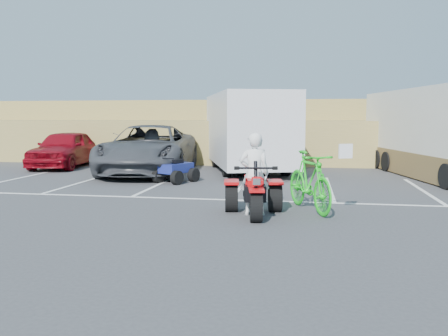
% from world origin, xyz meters
% --- Properties ---
extents(ground, '(100.00, 100.00, 0.00)m').
position_xyz_m(ground, '(0.00, 0.00, 0.00)').
color(ground, '#3C3C3F').
rests_on(ground, ground).
extents(parking_stripes, '(28.00, 5.16, 0.01)m').
position_xyz_m(parking_stripes, '(0.87, 4.07, 0.00)').
color(parking_stripes, white).
rests_on(parking_stripes, ground).
extents(grass_embankment, '(40.00, 8.50, 3.10)m').
position_xyz_m(grass_embankment, '(0.00, 15.48, 1.42)').
color(grass_embankment, olive).
rests_on(grass_embankment, ground).
extents(red_trike_atv, '(1.61, 1.97, 1.16)m').
position_xyz_m(red_trike_atv, '(0.87, 0.49, 0.00)').
color(red_trike_atv, '#BE0A0D').
rests_on(red_trike_atv, ground).
extents(rider, '(0.73, 0.54, 1.83)m').
position_xyz_m(rider, '(0.85, 0.64, 0.92)').
color(rider, white).
rests_on(rider, ground).
extents(green_dirt_bike, '(1.52, 2.38, 1.39)m').
position_xyz_m(green_dirt_bike, '(2.06, 1.29, 0.69)').
color(green_dirt_bike, '#14BF19').
rests_on(green_dirt_bike, ground).
extents(grey_pickup, '(3.83, 7.01, 1.86)m').
position_xyz_m(grey_pickup, '(-4.05, 7.89, 0.93)').
color(grey_pickup, '#404247').
rests_on(grey_pickup, ground).
extents(red_car, '(2.37, 4.87, 1.60)m').
position_xyz_m(red_car, '(-8.36, 9.32, 0.80)').
color(red_car, maroon).
rests_on(red_car, ground).
extents(cargo_trailer, '(4.52, 7.09, 3.08)m').
position_xyz_m(cargo_trailer, '(-0.32, 9.08, 1.67)').
color(cargo_trailer, silver).
rests_on(cargo_trailer, ground).
extents(rv_motorhome, '(3.98, 9.02, 3.15)m').
position_xyz_m(rv_motorhome, '(6.59, 8.53, 1.37)').
color(rv_motorhome, silver).
rests_on(rv_motorhome, ground).
extents(quad_atv_blue, '(1.45, 1.62, 0.87)m').
position_xyz_m(quad_atv_blue, '(-2.29, 5.44, 0.00)').
color(quad_atv_blue, navy).
rests_on(quad_atv_blue, ground).
extents(quad_atv_green, '(1.43, 1.77, 1.05)m').
position_xyz_m(quad_atv_green, '(-0.03, 8.10, 0.00)').
color(quad_atv_green, '#155212').
rests_on(quad_atv_green, ground).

